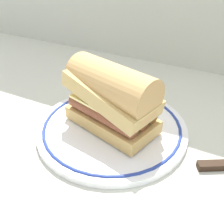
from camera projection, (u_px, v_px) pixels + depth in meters
The scene contains 3 objects.
ground_plane at pixel (106, 122), 0.56m from camera, with size 1.50×1.50×0.00m, color beige.
plate at pixel (112, 128), 0.53m from camera, with size 0.29×0.29×0.01m.
sausage_sandwich at pixel (112, 97), 0.49m from camera, with size 0.19×0.14×0.13m.
Camera 1 is at (0.21, -0.40, 0.33)m, focal length 42.98 mm.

